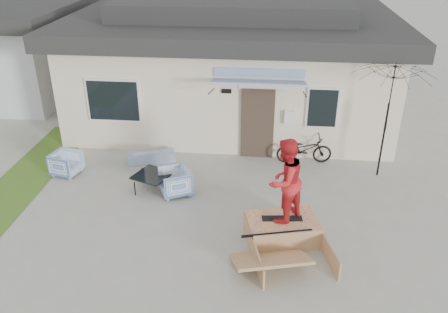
# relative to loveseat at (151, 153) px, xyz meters

# --- Properties ---
(ground) EXTENTS (90.00, 90.00, 0.00)m
(ground) POSITION_rel_loveseat_xyz_m (2.03, -3.85, -0.26)
(ground) COLOR #9C9C91
(ground) RESTS_ON ground
(grass_strip) EXTENTS (1.40, 8.00, 0.01)m
(grass_strip) POSITION_rel_loveseat_xyz_m (-3.17, -1.85, -0.26)
(grass_strip) COLOR #3F6521
(grass_strip) RESTS_ON ground
(house) EXTENTS (10.80, 8.49, 4.10)m
(house) POSITION_rel_loveseat_xyz_m (2.03, 4.14, 1.68)
(house) COLOR beige
(house) RESTS_ON ground
(loveseat) EXTENTS (1.41, 0.77, 0.53)m
(loveseat) POSITION_rel_loveseat_xyz_m (0.00, 0.00, 0.00)
(loveseat) COLOR #3D67AE
(loveseat) RESTS_ON ground
(armchair_left) EXTENTS (0.80, 0.83, 0.72)m
(armchair_left) POSITION_rel_loveseat_xyz_m (-2.13, -0.98, 0.10)
(armchair_left) COLOR #3D67AE
(armchair_left) RESTS_ON ground
(armchair_right) EXTENTS (0.93, 0.96, 0.76)m
(armchair_right) POSITION_rel_loveseat_xyz_m (1.05, -1.71, 0.12)
(armchair_right) COLOR #3D67AE
(armchair_right) RESTS_ON ground
(coffee_table) EXTENTS (1.10, 1.10, 0.42)m
(coffee_table) POSITION_rel_loveseat_xyz_m (0.41, -1.52, -0.05)
(coffee_table) COLOR black
(coffee_table) RESTS_ON ground
(bicycle) EXTENTS (1.64, 0.71, 1.02)m
(bicycle) POSITION_rel_loveseat_xyz_m (4.40, 0.37, 0.24)
(bicycle) COLOR black
(bicycle) RESTS_ON ground
(patio_umbrella) EXTENTS (2.60, 2.52, 2.20)m
(patio_umbrella) POSITION_rel_loveseat_xyz_m (6.40, -0.19, 1.49)
(patio_umbrella) COLOR black
(patio_umbrella) RESTS_ON ground
(skate_ramp) EXTENTS (1.95, 2.31, 0.50)m
(skate_ramp) POSITION_rel_loveseat_xyz_m (3.74, -3.39, -0.01)
(skate_ramp) COLOR #AB7F54
(skate_ramp) RESTS_ON ground
(skateboard) EXTENTS (0.89, 0.31, 0.05)m
(skateboard) POSITION_rel_loveseat_xyz_m (3.73, -3.34, 0.26)
(skateboard) COLOR black
(skateboard) RESTS_ON skate_ramp
(skater) EXTENTS (1.13, 1.15, 1.87)m
(skater) POSITION_rel_loveseat_xyz_m (3.73, -3.34, 1.22)
(skater) COLOR red
(skater) RESTS_ON skateboard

